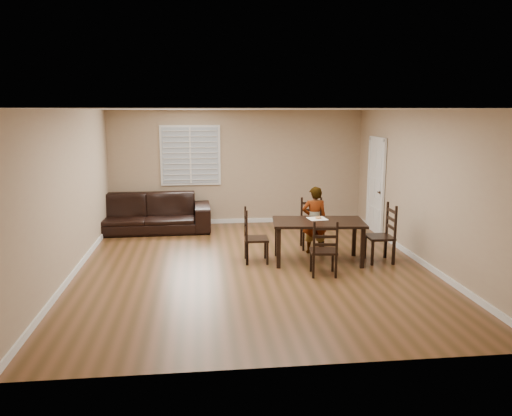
# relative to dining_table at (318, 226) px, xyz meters

# --- Properties ---
(ground) EXTENTS (7.00, 7.00, 0.00)m
(ground) POSITION_rel_dining_table_xyz_m (-1.19, -0.16, -0.66)
(ground) COLOR brown
(ground) RESTS_ON ground
(room) EXTENTS (6.04, 7.04, 2.72)m
(room) POSITION_rel_dining_table_xyz_m (-1.16, 0.02, 1.14)
(room) COLOR tan
(room) RESTS_ON ground
(dining_table) EXTENTS (1.69, 1.07, 0.75)m
(dining_table) POSITION_rel_dining_table_xyz_m (0.00, 0.00, 0.00)
(dining_table) COLOR black
(dining_table) RESTS_ON ground
(chair_near) EXTENTS (0.48, 0.45, 0.99)m
(chair_near) POSITION_rel_dining_table_xyz_m (0.11, 1.02, -0.21)
(chair_near) COLOR black
(chair_near) RESTS_ON ground
(chair_far) EXTENTS (0.46, 0.44, 0.94)m
(chair_far) POSITION_rel_dining_table_xyz_m (-0.09, -0.84, -0.24)
(chair_far) COLOR black
(chair_far) RESTS_ON ground
(chair_left) EXTENTS (0.43, 0.45, 0.98)m
(chair_left) POSITION_rel_dining_table_xyz_m (-1.22, 0.12, -0.22)
(chair_left) COLOR black
(chair_left) RESTS_ON ground
(chair_right) EXTENTS (0.45, 0.48, 1.06)m
(chair_right) POSITION_rel_dining_table_xyz_m (1.22, -0.12, -0.18)
(chair_right) COLOR black
(chair_right) RESTS_ON ground
(child) EXTENTS (0.49, 0.34, 1.28)m
(child) POSITION_rel_dining_table_xyz_m (0.06, 0.58, -0.02)
(child) COLOR gray
(child) RESTS_ON ground
(napkin) EXTENTS (0.36, 0.36, 0.00)m
(napkin) POSITION_rel_dining_table_xyz_m (0.02, 0.18, 0.09)
(napkin) COLOR beige
(napkin) RESTS_ON dining_table
(donut) EXTENTS (0.11, 0.11, 0.04)m
(donut) POSITION_rel_dining_table_xyz_m (0.04, 0.18, 0.11)
(donut) COLOR #B57741
(donut) RESTS_ON napkin
(sofa) EXTENTS (2.90, 1.17, 0.84)m
(sofa) POSITION_rel_dining_table_xyz_m (-3.31, 2.68, -0.24)
(sofa) COLOR black
(sofa) RESTS_ON ground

